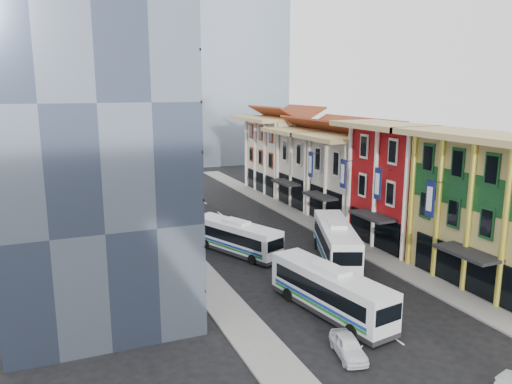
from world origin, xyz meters
name	(u,v)px	position (x,y,z in m)	size (l,w,h in m)	color
ground	(403,344)	(0.00, 0.00, 0.00)	(200.00, 200.00, 0.00)	black
sidewalk_right	(335,235)	(8.50, 22.00, 0.07)	(3.00, 90.00, 0.15)	slate
sidewalk_left	(183,254)	(-8.50, 22.00, 0.07)	(3.00, 90.00, 0.15)	slate
shophouse_tan	(509,213)	(14.00, 5.00, 6.00)	(8.00, 14.00, 12.00)	tan
shophouse_red	(409,186)	(14.00, 17.00, 6.00)	(8.00, 10.00, 12.00)	#AF1315
shophouse_cream_near	(356,180)	(14.00, 26.50, 5.00)	(8.00, 9.00, 10.00)	silver
shophouse_cream_mid	(319,169)	(14.00, 35.50, 5.00)	(8.00, 9.00, 10.00)	silver
shophouse_cream_far	(285,156)	(14.00, 46.00, 5.50)	(8.00, 12.00, 11.00)	silver
office_tower	(81,98)	(-17.00, 19.00, 15.00)	(12.00, 26.00, 30.00)	#38435A
office_block_far	(82,160)	(-16.00, 42.00, 7.00)	(10.00, 18.00, 14.00)	gray
bus_left_near	(330,290)	(-2.00, 5.64, 1.77)	(2.59, 11.04, 3.54)	silver
bus_left_far	(236,236)	(-3.53, 20.66, 1.68)	(2.45, 10.46, 3.35)	white
bus_right	(336,241)	(4.24, 15.03, 1.91)	(2.79, 11.93, 3.83)	white
sedan_left	(348,346)	(-3.97, 0.17, 0.63)	(1.50, 3.72, 1.26)	white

